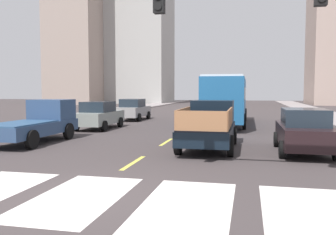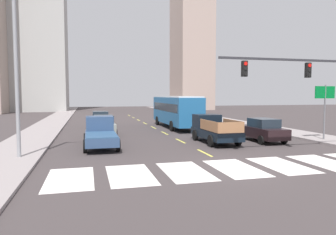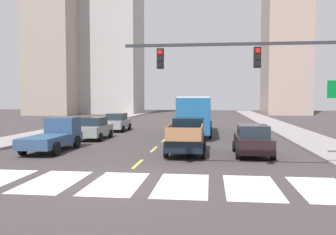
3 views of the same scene
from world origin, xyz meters
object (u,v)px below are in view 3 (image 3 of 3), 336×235
city_bus (196,112)px  sedan_near_left (94,128)px  pickup_dark (55,135)px  sedan_mid (253,140)px  traffic_signal_gantry (288,72)px  pickup_stakebed (187,137)px  sedan_far (117,122)px

city_bus → sedan_near_left: size_ratio=2.45×
pickup_dark → sedan_near_left: (0.51, 5.90, -0.06)m
sedan_mid → traffic_signal_gantry: 6.34m
sedan_near_left → city_bus: bearing=28.5°
sedan_mid → pickup_dark: bearing=177.8°
pickup_stakebed → sedan_mid: 3.75m
pickup_dark → sedan_mid: pickup_dark is taller
sedan_far → pickup_dark: bearing=-90.7°
city_bus → sedan_near_left: city_bus is taller
city_bus → sedan_mid: bearing=-70.8°
sedan_far → sedan_mid: same height
sedan_near_left → sedan_mid: size_ratio=1.00×
pickup_stakebed → sedan_far: (-7.59, 12.83, -0.08)m
pickup_dark → sedan_near_left: pickup_dark is taller
sedan_far → sedan_mid: (11.28, -13.46, 0.00)m
pickup_stakebed → sedan_near_left: size_ratio=1.18×
pickup_dark → city_bus: (8.18, 10.33, 1.03)m
sedan_near_left → traffic_signal_gantry: size_ratio=0.44×
sedan_near_left → sedan_mid: 13.01m
pickup_stakebed → city_bus: 10.37m
sedan_far → traffic_signal_gantry: bearing=-55.9°
pickup_dark → sedan_far: 12.85m
pickup_dark → sedan_near_left: 5.92m
city_bus → pickup_dark: bearing=-127.3°
pickup_stakebed → sedan_near_left: 9.59m
sedan_far → sedan_near_left: 6.94m
sedan_far → sedan_near_left: bearing=-88.4°
pickup_dark → sedan_mid: 11.79m
pickup_dark → sedan_far: (0.49, 12.84, -0.06)m
sedan_far → traffic_signal_gantry: 22.54m
city_bus → traffic_signal_gantry: traffic_signal_gantry is taller
sedan_far → sedan_near_left: (0.01, -6.94, 0.00)m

